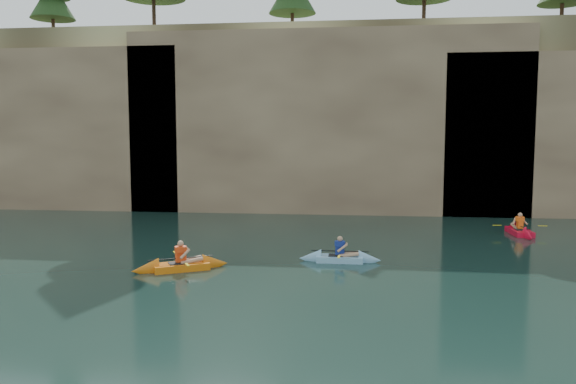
# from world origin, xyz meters

# --- Properties ---
(ground) EXTENTS (160.00, 160.00, 0.00)m
(ground) POSITION_xyz_m (0.00, 0.00, 0.00)
(ground) COLOR black
(ground) RESTS_ON ground
(cliff) EXTENTS (70.00, 16.00, 12.00)m
(cliff) POSITION_xyz_m (0.00, 30.00, 6.00)
(cliff) COLOR tan
(cliff) RESTS_ON ground
(cliff_slab_center) EXTENTS (24.00, 2.40, 11.40)m
(cliff_slab_center) POSITION_xyz_m (2.00, 22.60, 5.70)
(cliff_slab_center) COLOR tan
(cliff_slab_center) RESTS_ON ground
(sea_cave_west) EXTENTS (4.50, 1.00, 4.00)m
(sea_cave_west) POSITION_xyz_m (-18.00, 21.95, 2.00)
(sea_cave_west) COLOR black
(sea_cave_west) RESTS_ON ground
(sea_cave_center) EXTENTS (3.50, 1.00, 3.20)m
(sea_cave_center) POSITION_xyz_m (-4.00, 21.95, 1.60)
(sea_cave_center) COLOR black
(sea_cave_center) RESTS_ON ground
(sea_cave_east) EXTENTS (5.00, 1.00, 4.50)m
(sea_cave_east) POSITION_xyz_m (10.00, 21.95, 2.25)
(sea_cave_east) COLOR black
(sea_cave_east) RESTS_ON ground
(kayaker_orange) EXTENTS (3.38, 2.35, 1.31)m
(kayaker_orange) POSITION_xyz_m (-2.25, 6.95, 0.16)
(kayaker_orange) COLOR orange
(kayaker_orange) RESTS_ON ground
(kayaker_ltblue_near) EXTENTS (3.09, 2.40, 1.22)m
(kayaker_ltblue_near) POSITION_xyz_m (3.31, 8.92, 0.15)
(kayaker_ltblue_near) COLOR #82B8DB
(kayaker_ltblue_near) RESTS_ON ground
(kayaker_red_far) EXTENTS (2.56, 3.57, 1.31)m
(kayaker_red_far) POSITION_xyz_m (11.77, 15.85, 0.16)
(kayaker_red_far) COLOR red
(kayaker_red_far) RESTS_ON ground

